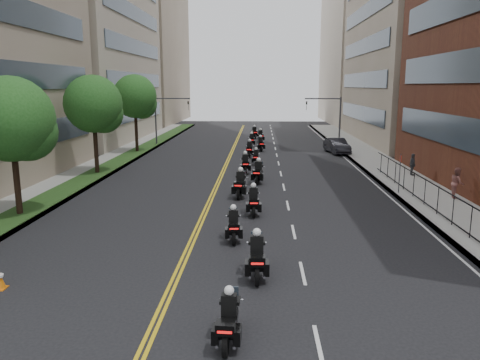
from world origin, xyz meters
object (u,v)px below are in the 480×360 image
object	(u,v)px
motorcycle_12	(255,133)
pedestrian_b	(457,183)
motorcycle_8	(249,150)
motorcycle_4	(240,185)
motorcycle_2	(233,226)
motorcycle_5	(258,173)
pedestrian_c	(413,164)
motorcycle_11	(261,137)
motorcycle_6	(245,165)
motorcycle_9	(261,145)
motorcycle_0	(229,321)
motorcycle_7	(256,158)
parked_sedan	(337,146)
motorcycle_1	(257,258)
motorcycle_3	(253,202)
motorcycle_10	(252,141)

from	to	relation	value
motorcycle_12	pedestrian_b	world-z (taller)	pedestrian_b
motorcycle_8	motorcycle_12	bearing A→B (deg)	90.29
motorcycle_4	pedestrian_b	distance (m)	13.17
motorcycle_4	motorcycle_2	bearing A→B (deg)	-84.94
motorcycle_5	pedestrian_c	bearing A→B (deg)	19.85
motorcycle_11	pedestrian_c	world-z (taller)	pedestrian_c
motorcycle_5	motorcycle_11	distance (m)	24.73
motorcycle_6	motorcycle_9	xyz separation A→B (m)	(1.20, 12.95, -0.02)
motorcycle_0	motorcycle_2	world-z (taller)	motorcycle_2
motorcycle_6	motorcycle_9	size ratio (longest dim) A/B	1.03
motorcycle_8	motorcycle_6	bearing A→B (deg)	-89.71
motorcycle_7	motorcycle_11	size ratio (longest dim) A/B	0.90
parked_sedan	pedestrian_c	size ratio (longest dim) A/B	2.82
motorcycle_9	motorcycle_12	size ratio (longest dim) A/B	0.99
motorcycle_8	motorcycle_12	world-z (taller)	motorcycle_8
motorcycle_6	motorcycle_2	bearing A→B (deg)	-93.74
pedestrian_c	motorcycle_6	bearing A→B (deg)	82.72
motorcycle_2	pedestrian_c	size ratio (longest dim) A/B	1.34
motorcycle_2	motorcycle_12	bearing A→B (deg)	84.80
motorcycle_5	motorcycle_11	size ratio (longest dim) A/B	1.07
motorcycle_1	motorcycle_6	world-z (taller)	motorcycle_1
motorcycle_2	motorcycle_11	distance (m)	37.38
motorcycle_12	motorcycle_9	bearing A→B (deg)	-93.85
motorcycle_1	motorcycle_7	world-z (taller)	motorcycle_1
motorcycle_2	pedestrian_b	xyz separation A→B (m)	(13.10, 8.11, 0.44)
motorcycle_3	motorcycle_10	distance (m)	28.63
motorcycle_2	motorcycle_5	bearing A→B (deg)	80.64
motorcycle_5	motorcycle_7	size ratio (longest dim) A/B	1.19
motorcycle_10	motorcycle_11	xyz separation A→B (m)	(1.02, 4.38, 0.01)
motorcycle_12	motorcycle_11	bearing A→B (deg)	-86.59
motorcycle_2	motorcycle_4	world-z (taller)	motorcycle_4
motorcycle_4	pedestrian_c	world-z (taller)	motorcycle_4
motorcycle_9	motorcycle_8	bearing A→B (deg)	-110.33
motorcycle_5	motorcycle_4	bearing A→B (deg)	-97.53
motorcycle_12	motorcycle_10	bearing A→B (deg)	-99.22
motorcycle_7	motorcycle_9	distance (m)	8.82
motorcycle_2	motorcycle_10	world-z (taller)	motorcycle_10
motorcycle_4	motorcycle_5	bearing A→B (deg)	80.29
motorcycle_10	pedestrian_b	world-z (taller)	pedestrian_b
motorcycle_7	motorcycle_11	distance (m)	16.80
motorcycle_8	parked_sedan	bearing A→B (deg)	20.90
motorcycle_1	motorcycle_11	xyz separation A→B (m)	(0.07, 41.44, -0.04)
motorcycle_5	motorcycle_8	world-z (taller)	motorcycle_5
motorcycle_11	motorcycle_4	bearing A→B (deg)	-99.42
motorcycle_9	motorcycle_11	size ratio (longest dim) A/B	1.01
motorcycle_2	motorcycle_6	world-z (taller)	motorcycle_6
motorcycle_12	motorcycle_3	bearing A→B (deg)	-97.01
motorcycle_4	motorcycle_8	distance (m)	16.41
motorcycle_4	motorcycle_8	world-z (taller)	motorcycle_4
motorcycle_0	motorcycle_5	world-z (taller)	motorcycle_5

